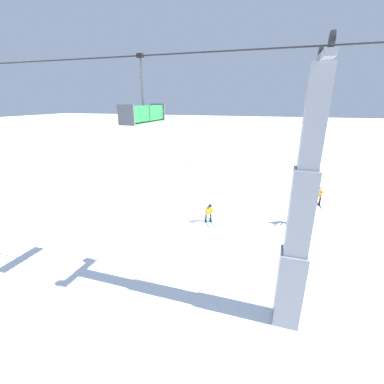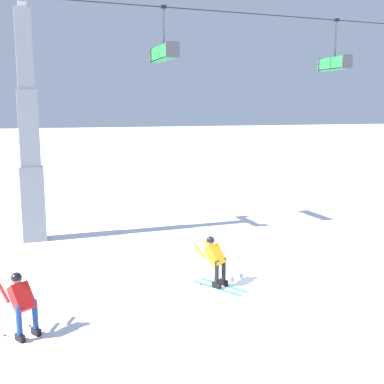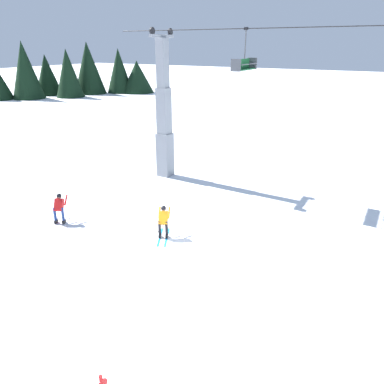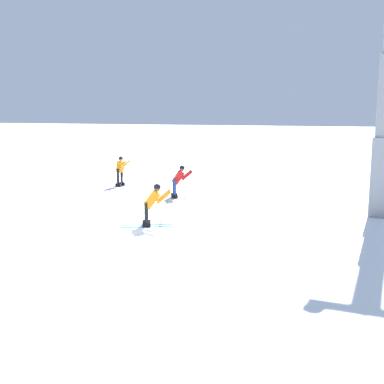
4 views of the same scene
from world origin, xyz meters
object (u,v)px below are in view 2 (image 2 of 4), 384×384
(lift_tower_near, at_px, (29,144))
(chairlift_seat_nearest, at_px, (162,53))
(skier_carving_main, at_px, (215,258))
(skier_distant_downhill, at_px, (22,300))
(chairlift_seat_second, at_px, (333,63))

(lift_tower_near, relative_size, chairlift_seat_nearest, 3.98)
(skier_carving_main, bearing_deg, skier_distant_downhill, -164.75)
(skier_distant_downhill, bearing_deg, chairlift_seat_second, 30.91)
(skier_carving_main, xyz_separation_m, chairlift_seat_second, (9.10, 7.21, 6.50))
(skier_carving_main, bearing_deg, chairlift_seat_second, 38.41)
(chairlift_seat_second, xyz_separation_m, skier_distant_downhill, (-14.51, -8.69, -6.48))
(skier_carving_main, relative_size, skier_distant_downhill, 1.05)
(skier_carving_main, height_order, skier_distant_downhill, skier_distant_downhill)
(lift_tower_near, bearing_deg, chairlift_seat_second, -0.00)
(lift_tower_near, relative_size, skier_distant_downhill, 5.42)
(chairlift_seat_nearest, bearing_deg, skier_carving_main, -94.94)
(chairlift_seat_second, height_order, skier_distant_downhill, chairlift_seat_second)
(skier_distant_downhill, bearing_deg, skier_carving_main, 15.25)
(chairlift_seat_nearest, relative_size, chairlift_seat_second, 1.01)
(chairlift_seat_nearest, bearing_deg, lift_tower_near, 180.00)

